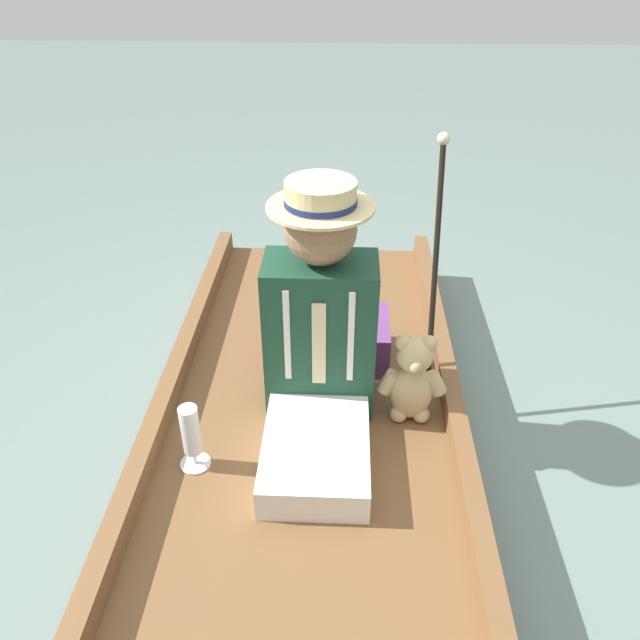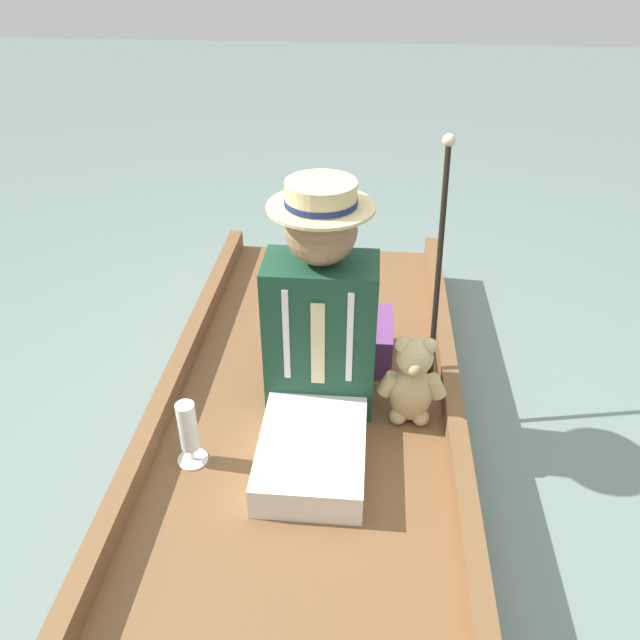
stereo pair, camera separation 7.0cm
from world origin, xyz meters
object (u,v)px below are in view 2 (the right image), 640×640
Objects in this scene: seated_person at (319,336)px; wine_glass at (188,430)px; teddy_bear at (412,383)px; walking_cane at (440,249)px.

wine_glass is (0.38, 0.26, -0.19)m from seated_person.
teddy_bear is 0.47m from walking_cane.
teddy_bear reaches higher than wine_glass.
seated_person reaches higher than teddy_bear.
seated_person reaches higher than wine_glass.
seated_person is 0.35m from teddy_bear.
seated_person is at bearing 37.24° from walking_cane.
seated_person is 3.53× the size of wine_glass.
seated_person is at bearing -145.43° from wine_glass.
wine_glass is at bearing 35.94° from walking_cane.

